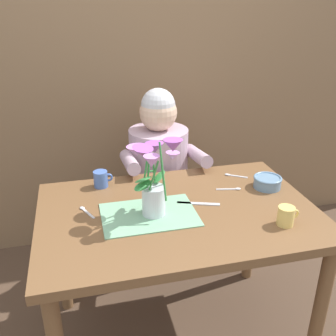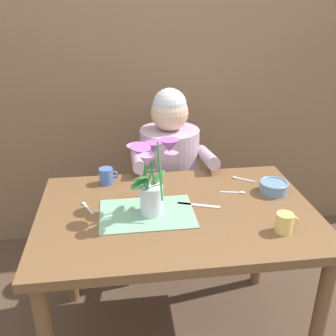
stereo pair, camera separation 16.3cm
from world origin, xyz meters
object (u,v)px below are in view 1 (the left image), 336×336
at_px(tea_cup, 286,216).
at_px(ceramic_bowl, 267,182).
at_px(dinner_knife, 198,204).
at_px(flower_vase, 153,175).
at_px(seated_person, 159,184).
at_px(ceramic_mug, 101,179).

bearing_deg(tea_cup, ceramic_bowl, 75.44).
bearing_deg(tea_cup, dinner_knife, 140.01).
height_order(ceramic_bowl, tea_cup, tea_cup).
bearing_deg(flower_vase, tea_cup, -22.40).
xyz_separation_m(flower_vase, dinner_knife, (0.21, 0.04, -0.18)).
height_order(seated_person, ceramic_mug, seated_person).
relative_size(ceramic_bowl, dinner_knife, 0.72).
relative_size(seated_person, ceramic_bowl, 8.35).
distance_m(seated_person, ceramic_bowl, 0.70).
height_order(seated_person, flower_vase, seated_person).
bearing_deg(ceramic_mug, seated_person, 41.16).
bearing_deg(ceramic_bowl, seated_person, 129.48).
bearing_deg(flower_vase, ceramic_mug, 121.34).
relative_size(dinner_knife, ceramic_mug, 2.04).
bearing_deg(tea_cup, seated_person, 112.10).
xyz_separation_m(flower_vase, ceramic_mug, (-0.19, 0.32, -0.14)).
bearing_deg(ceramic_bowl, ceramic_mug, 165.46).
distance_m(seated_person, dinner_knife, 0.62).
bearing_deg(ceramic_mug, flower_vase, -58.66).
bearing_deg(ceramic_bowl, tea_cup, -104.56).
bearing_deg(tea_cup, flower_vase, 157.60).
relative_size(seated_person, tea_cup, 12.20).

